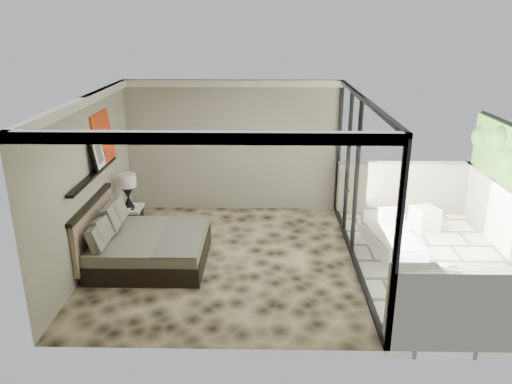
{
  "coord_description": "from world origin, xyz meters",
  "views": [
    {
      "loc": [
        0.7,
        -7.81,
        3.97
      ],
      "look_at": [
        0.54,
        0.4,
        1.11
      ],
      "focal_mm": 35.0,
      "sensor_mm": 36.0,
      "label": 1
    }
  ],
  "objects_px": {
    "nightstand": "(130,220)",
    "lounger": "(392,240)",
    "ottoman": "(425,218)",
    "table_lamp": "(127,186)",
    "bed": "(145,245)"
  },
  "relations": [
    {
      "from": "table_lamp",
      "to": "lounger",
      "type": "bearing_deg",
      "value": -8.39
    },
    {
      "from": "lounger",
      "to": "table_lamp",
      "type": "bearing_deg",
      "value": 162.32
    },
    {
      "from": "table_lamp",
      "to": "ottoman",
      "type": "distance_m",
      "value": 5.86
    },
    {
      "from": "bed",
      "to": "ottoman",
      "type": "height_order",
      "value": "bed"
    },
    {
      "from": "bed",
      "to": "nightstand",
      "type": "xyz_separation_m",
      "value": [
        -0.6,
        1.28,
        -0.07
      ]
    },
    {
      "from": "table_lamp",
      "to": "lounger",
      "type": "distance_m",
      "value": 5.06
    },
    {
      "from": "nightstand",
      "to": "lounger",
      "type": "xyz_separation_m",
      "value": [
        4.95,
        -0.69,
        -0.08
      ]
    },
    {
      "from": "bed",
      "to": "lounger",
      "type": "height_order",
      "value": "bed"
    },
    {
      "from": "table_lamp",
      "to": "nightstand",
      "type": "bearing_deg",
      "value": -94.29
    },
    {
      "from": "nightstand",
      "to": "ottoman",
      "type": "height_order",
      "value": "nightstand"
    },
    {
      "from": "lounger",
      "to": "nightstand",
      "type": "bearing_deg",
      "value": 162.79
    },
    {
      "from": "bed",
      "to": "table_lamp",
      "type": "distance_m",
      "value": 1.58
    },
    {
      "from": "ottoman",
      "to": "nightstand",
      "type": "bearing_deg",
      "value": -177.63
    },
    {
      "from": "bed",
      "to": "lounger",
      "type": "bearing_deg",
      "value": 7.77
    },
    {
      "from": "ottoman",
      "to": "table_lamp",
      "type": "bearing_deg",
      "value": -178.03
    }
  ]
}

